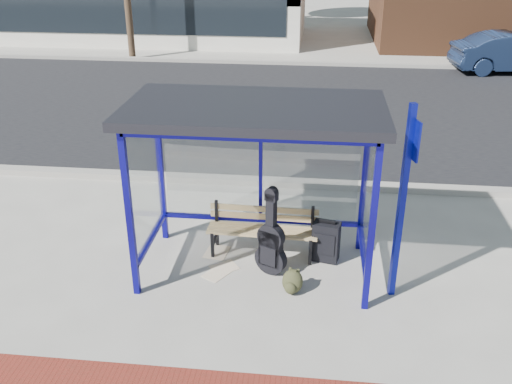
# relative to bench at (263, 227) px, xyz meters

# --- Properties ---
(ground) EXTENTS (120.00, 120.00, 0.00)m
(ground) POSITION_rel_bench_xyz_m (-0.07, -0.46, -0.43)
(ground) COLOR #B2ADA0
(ground) RESTS_ON ground
(curb_near) EXTENTS (60.00, 0.25, 0.12)m
(curb_near) POSITION_rel_bench_xyz_m (-0.07, 2.44, -0.37)
(curb_near) COLOR gray
(curb_near) RESTS_ON ground
(street_asphalt) EXTENTS (60.00, 10.00, 0.00)m
(street_asphalt) POSITION_rel_bench_xyz_m (-0.07, 7.54, -0.43)
(street_asphalt) COLOR black
(street_asphalt) RESTS_ON ground
(curb_far) EXTENTS (60.00, 0.25, 0.12)m
(curb_far) POSITION_rel_bench_xyz_m (-0.07, 12.64, -0.37)
(curb_far) COLOR gray
(curb_far) RESTS_ON ground
(far_sidewalk) EXTENTS (60.00, 4.00, 0.01)m
(far_sidewalk) POSITION_rel_bench_xyz_m (-0.07, 14.54, -0.43)
(far_sidewalk) COLOR #B2ADA0
(far_sidewalk) RESTS_ON ground
(bus_shelter) EXTENTS (3.30, 1.80, 2.42)m
(bus_shelter) POSITION_rel_bench_xyz_m (-0.07, -0.38, 1.64)
(bus_shelter) COLOR #0E0A78
(bus_shelter) RESTS_ON ground
(bench) EXTENTS (1.62, 0.44, 0.76)m
(bench) POSITION_rel_bench_xyz_m (0.00, 0.00, 0.00)
(bench) COLOR black
(bench) RESTS_ON ground
(guitar_bag) EXTENTS (0.47, 0.31, 1.25)m
(guitar_bag) POSITION_rel_bench_xyz_m (0.16, -0.53, 0.02)
(guitar_bag) COLOR black
(guitar_bag) RESTS_ON ground
(suitcase) EXTENTS (0.42, 0.32, 0.66)m
(suitcase) POSITION_rel_bench_xyz_m (0.93, -0.10, -0.13)
(suitcase) COLOR black
(suitcase) RESTS_ON ground
(backpack) EXTENTS (0.32, 0.30, 0.34)m
(backpack) POSITION_rel_bench_xyz_m (0.49, -0.98, -0.27)
(backpack) COLOR #2F301A
(backpack) RESTS_ON ground
(sign_post) EXTENTS (0.15, 0.32, 2.62)m
(sign_post) POSITION_rel_bench_xyz_m (1.81, -0.85, 1.04)
(sign_post) COLOR navy
(sign_post) RESTS_ON ground
(newspaper_a) EXTENTS (0.38, 0.46, 0.01)m
(newspaper_a) POSITION_rel_bench_xyz_m (-0.69, -0.07, -0.43)
(newspaper_a) COLOR white
(newspaper_a) RESTS_ON ground
(newspaper_b) EXTENTS (0.42, 0.44, 0.01)m
(newspaper_b) POSITION_rel_bench_xyz_m (-0.60, -0.66, -0.43)
(newspaper_b) COLOR white
(newspaper_b) RESTS_ON ground
(newspaper_c) EXTENTS (0.47, 0.45, 0.01)m
(newspaper_c) POSITION_rel_bench_xyz_m (-0.51, -0.48, -0.43)
(newspaper_c) COLOR white
(newspaper_c) RESTS_ON ground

